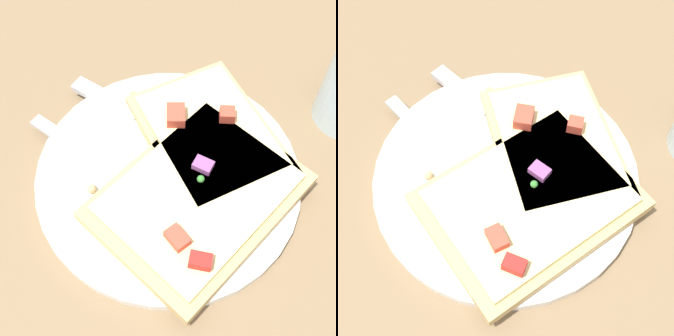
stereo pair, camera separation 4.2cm
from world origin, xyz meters
The scene contains 7 objects.
ground_plane centered at (0.00, 0.00, 0.00)m, with size 4.00×4.00×0.00m, color #7F6647.
plate centered at (0.00, 0.00, 0.01)m, with size 0.24×0.24×0.01m.
fork centered at (0.03, 0.00, 0.01)m, with size 0.12×0.21×0.01m.
knife centered at (-0.01, -0.06, 0.01)m, with size 0.12×0.19×0.01m.
pizza_slice_main centered at (-0.01, 0.04, 0.02)m, with size 0.21×0.18×0.03m.
pizza_slice_corner centered at (-0.05, -0.01, 0.02)m, with size 0.11×0.15×0.03m.
crumb_scatter centered at (0.01, 0.01, 0.02)m, with size 0.09×0.18×0.01m.
Camera 1 is at (0.10, 0.19, 0.39)m, focal length 50.00 mm.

